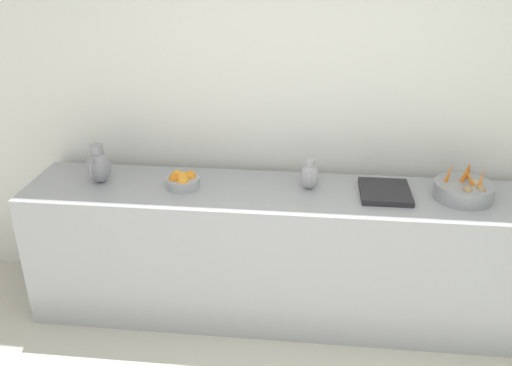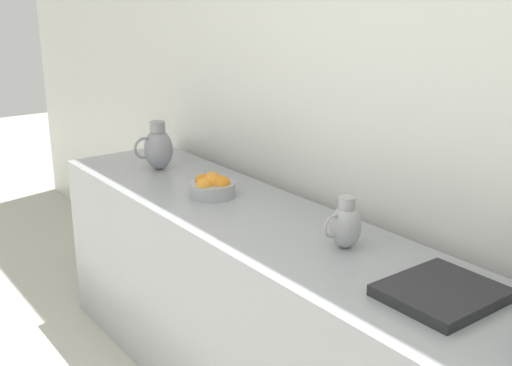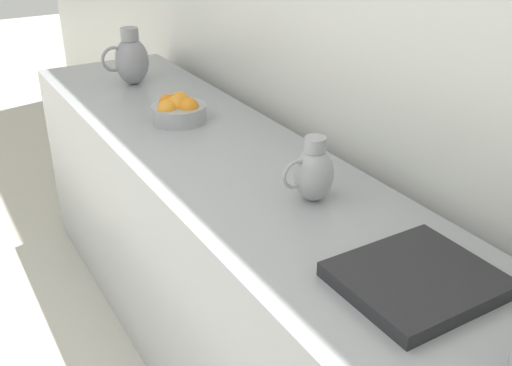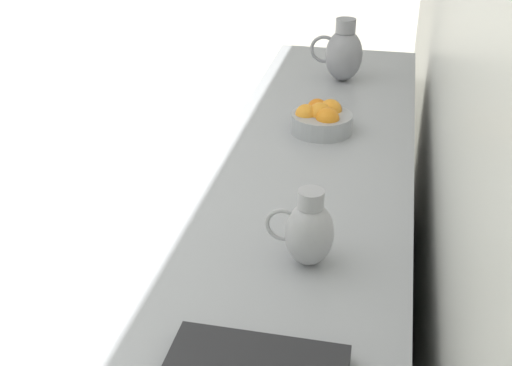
# 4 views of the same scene
# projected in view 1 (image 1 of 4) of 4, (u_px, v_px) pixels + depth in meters

# --- Properties ---
(tile_wall_left) EXTENTS (0.10, 8.92, 3.00)m
(tile_wall_left) POSITION_uv_depth(u_px,v_px,m) (368.00, 81.00, 3.37)
(tile_wall_left) COLOR silver
(tile_wall_left) RESTS_ON ground_plane
(prep_counter) EXTENTS (0.62, 3.23, 0.90)m
(prep_counter) POSITION_uv_depth(u_px,v_px,m) (281.00, 254.00, 3.48)
(prep_counter) COLOR #9EA0A5
(prep_counter) RESTS_ON ground_plane
(vegetable_colander) EXTENTS (0.34, 0.34, 0.23)m
(vegetable_colander) POSITION_uv_depth(u_px,v_px,m) (464.00, 190.00, 3.18)
(vegetable_colander) COLOR gray
(vegetable_colander) RESTS_ON prep_counter
(orange_bowl) EXTENTS (0.21, 0.21, 0.10)m
(orange_bowl) POSITION_uv_depth(u_px,v_px,m) (183.00, 181.00, 3.33)
(orange_bowl) COLOR #9EA0A5
(orange_bowl) RESTS_ON prep_counter
(metal_pitcher_tall) EXTENTS (0.21, 0.15, 0.25)m
(metal_pitcher_tall) POSITION_uv_depth(u_px,v_px,m) (99.00, 166.00, 3.37)
(metal_pitcher_tall) COLOR gray
(metal_pitcher_tall) RESTS_ON prep_counter
(metal_pitcher_short) EXTENTS (0.16, 0.11, 0.19)m
(metal_pitcher_short) POSITION_uv_depth(u_px,v_px,m) (309.00, 175.00, 3.29)
(metal_pitcher_short) COLOR #A3A3A8
(metal_pitcher_short) RESTS_ON prep_counter
(counter_sink_basin) EXTENTS (0.34, 0.30, 0.04)m
(counter_sink_basin) POSITION_uv_depth(u_px,v_px,m) (385.00, 192.00, 3.24)
(counter_sink_basin) COLOR #232326
(counter_sink_basin) RESTS_ON prep_counter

